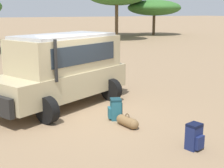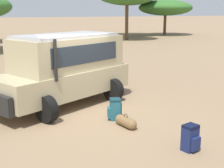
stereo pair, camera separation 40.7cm
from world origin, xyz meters
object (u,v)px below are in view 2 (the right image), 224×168
backpack_cluster_center (115,109)px  duffel_bag_low_black_case (126,122)px  acacia_tree_distant_right (165,8)px  backpack_beside_front_wheel (190,138)px  safari_vehicle (65,68)px

backpack_cluster_center → duffel_bag_low_black_case: (0.01, -0.71, -0.17)m
acacia_tree_distant_right → backpack_beside_front_wheel: bearing=-123.7°
backpack_cluster_center → duffel_bag_low_black_case: bearing=-89.4°
safari_vehicle → backpack_cluster_center: size_ratio=8.39×
backpack_beside_front_wheel → acacia_tree_distant_right: 36.58m
backpack_beside_front_wheel → safari_vehicle: bearing=107.0°
backpack_cluster_center → backpack_beside_front_wheel: bearing=-76.5°
safari_vehicle → duffel_bag_low_black_case: bearing=-73.5°
backpack_beside_front_wheel → duffel_bag_low_black_case: 2.12m
duffel_bag_low_black_case → acacia_tree_distant_right: acacia_tree_distant_right is taller
safari_vehicle → backpack_beside_front_wheel: bearing=-73.0°
backpack_beside_front_wheel → acacia_tree_distant_right: acacia_tree_distant_right is taller
backpack_cluster_center → duffel_bag_low_black_case: size_ratio=0.78×
backpack_beside_front_wheel → backpack_cluster_center: backpack_cluster_center is taller
safari_vehicle → duffel_bag_low_black_case: 3.21m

